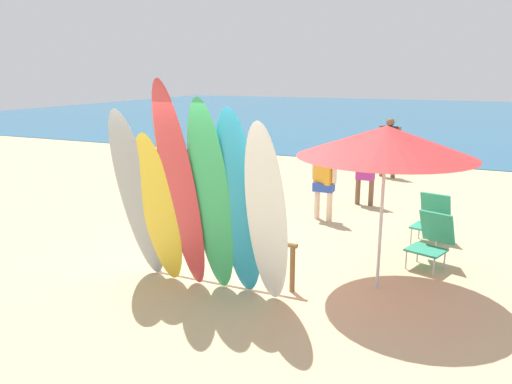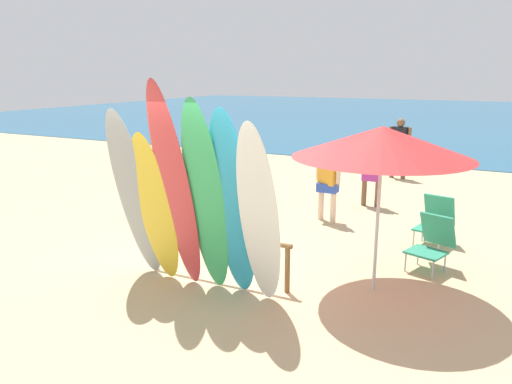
{
  "view_description": "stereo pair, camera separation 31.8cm",
  "coord_description": "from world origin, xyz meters",
  "px_view_note": "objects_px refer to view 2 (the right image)",
  "views": [
    {
      "loc": [
        3.07,
        -5.66,
        2.82
      ],
      "look_at": [
        0.0,
        1.28,
        0.97
      ],
      "focal_mm": 34.26,
      "sensor_mm": 36.0,
      "label": 1
    },
    {
      "loc": [
        3.35,
        -5.53,
        2.82
      ],
      "look_at": [
        0.0,
        1.28,
        0.97
      ],
      "focal_mm": 34.26,
      "sensor_mm": 36.0,
      "label": 2
    }
  ],
  "objects_px": {
    "beach_chair_red": "(432,241)",
    "beach_umbrella": "(382,142)",
    "surfboard_rack": "(216,243)",
    "beachgoer_near_rack": "(399,144)",
    "surfboard_teal_4": "(233,206)",
    "beachgoer_strolling": "(199,174)",
    "surfboard_grey_0": "(135,196)",
    "surfboard_green_3": "(206,200)",
    "surfboard_white_5": "(259,218)",
    "beachgoer_by_water": "(328,177)",
    "beach_chair_blue": "(436,219)",
    "surfboard_yellow_1": "(156,209)",
    "surfboard_red_2": "(175,190)",
    "beachgoer_photographing": "(372,168)"
  },
  "relations": [
    {
      "from": "surfboard_rack",
      "to": "beachgoer_near_rack",
      "type": "relative_size",
      "value": 1.4
    },
    {
      "from": "surfboard_grey_0",
      "to": "beach_umbrella",
      "type": "xyz_separation_m",
      "value": [
        3.03,
        1.11,
        0.78
      ]
    },
    {
      "from": "beachgoer_near_rack",
      "to": "beach_umbrella",
      "type": "height_order",
      "value": "beach_umbrella"
    },
    {
      "from": "beachgoer_by_water",
      "to": "beachgoer_photographing",
      "type": "xyz_separation_m",
      "value": [
        0.51,
        1.47,
        -0.02
      ]
    },
    {
      "from": "surfboard_rack",
      "to": "beachgoer_by_water",
      "type": "distance_m",
      "value": 3.38
    },
    {
      "from": "beachgoer_strolling",
      "to": "beach_umbrella",
      "type": "relative_size",
      "value": 0.72
    },
    {
      "from": "surfboard_rack",
      "to": "beachgoer_near_rack",
      "type": "height_order",
      "value": "beachgoer_near_rack"
    },
    {
      "from": "surfboard_yellow_1",
      "to": "beach_chair_red",
      "type": "distance_m",
      "value": 4.01
    },
    {
      "from": "beach_chair_red",
      "to": "beach_umbrella",
      "type": "bearing_deg",
      "value": -98.26
    },
    {
      "from": "surfboard_teal_4",
      "to": "beach_chair_blue",
      "type": "relative_size",
      "value": 3.02
    },
    {
      "from": "surfboard_rack",
      "to": "surfboard_teal_4",
      "type": "xyz_separation_m",
      "value": [
        0.55,
        -0.48,
        0.72
      ]
    },
    {
      "from": "surfboard_green_3",
      "to": "beach_umbrella",
      "type": "bearing_deg",
      "value": 26.66
    },
    {
      "from": "surfboard_white_5",
      "to": "beachgoer_photographing",
      "type": "bearing_deg",
      "value": 84.5
    },
    {
      "from": "surfboard_white_5",
      "to": "beachgoer_photographing",
      "type": "distance_m",
      "value": 5.42
    },
    {
      "from": "surfboard_green_3",
      "to": "surfboard_white_5",
      "type": "height_order",
      "value": "surfboard_green_3"
    },
    {
      "from": "surfboard_green_3",
      "to": "beach_chair_blue",
      "type": "xyz_separation_m",
      "value": [
        2.39,
        3.4,
        -0.85
      ]
    },
    {
      "from": "surfboard_yellow_1",
      "to": "surfboard_white_5",
      "type": "height_order",
      "value": "surfboard_white_5"
    },
    {
      "from": "surfboard_white_5",
      "to": "beachgoer_by_water",
      "type": "height_order",
      "value": "surfboard_white_5"
    },
    {
      "from": "surfboard_teal_4",
      "to": "surfboard_grey_0",
      "type": "bearing_deg",
      "value": -178.16
    },
    {
      "from": "surfboard_grey_0",
      "to": "surfboard_white_5",
      "type": "height_order",
      "value": "surfboard_grey_0"
    },
    {
      "from": "beach_chair_red",
      "to": "surfboard_teal_4",
      "type": "bearing_deg",
      "value": -115.21
    },
    {
      "from": "surfboard_grey_0",
      "to": "beach_chair_blue",
      "type": "height_order",
      "value": "surfboard_grey_0"
    },
    {
      "from": "beach_chair_red",
      "to": "beach_umbrella",
      "type": "xyz_separation_m",
      "value": [
        -0.58,
        -1.12,
        1.56
      ]
    },
    {
      "from": "beachgoer_near_rack",
      "to": "surfboard_white_5",
      "type": "bearing_deg",
      "value": -79.27
    },
    {
      "from": "surfboard_grey_0",
      "to": "surfboard_green_3",
      "type": "distance_m",
      "value": 1.13
    },
    {
      "from": "surfboard_yellow_1",
      "to": "beach_chair_red",
      "type": "bearing_deg",
      "value": 36.15
    },
    {
      "from": "surfboard_red_2",
      "to": "beachgoer_by_water",
      "type": "xyz_separation_m",
      "value": [
        0.75,
        3.93,
        -0.52
      ]
    },
    {
      "from": "beachgoer_strolling",
      "to": "beach_umbrella",
      "type": "xyz_separation_m",
      "value": [
        3.76,
        -1.61,
        1.05
      ]
    },
    {
      "from": "surfboard_rack",
      "to": "beachgoer_photographing",
      "type": "height_order",
      "value": "beachgoer_photographing"
    },
    {
      "from": "surfboard_grey_0",
      "to": "surfboard_green_3",
      "type": "bearing_deg",
      "value": 1.62
    },
    {
      "from": "surfboard_white_5",
      "to": "beachgoer_near_rack",
      "type": "bearing_deg",
      "value": 84.92
    },
    {
      "from": "beachgoer_near_rack",
      "to": "beach_chair_blue",
      "type": "distance_m",
      "value": 5.42
    },
    {
      "from": "surfboard_teal_4",
      "to": "beachgoer_near_rack",
      "type": "height_order",
      "value": "surfboard_teal_4"
    },
    {
      "from": "beach_umbrella",
      "to": "surfboard_teal_4",
      "type": "bearing_deg",
      "value": -145.8
    },
    {
      "from": "beachgoer_strolling",
      "to": "surfboard_white_5",
      "type": "bearing_deg",
      "value": -0.65
    },
    {
      "from": "beach_chair_blue",
      "to": "surfboard_yellow_1",
      "type": "bearing_deg",
      "value": -119.36
    },
    {
      "from": "surfboard_grey_0",
      "to": "surfboard_green_3",
      "type": "height_order",
      "value": "surfboard_green_3"
    },
    {
      "from": "surfboard_teal_4",
      "to": "beachgoer_strolling",
      "type": "relative_size",
      "value": 1.54
    },
    {
      "from": "surfboard_grey_0",
      "to": "surfboard_white_5",
      "type": "distance_m",
      "value": 1.91
    },
    {
      "from": "surfboard_white_5",
      "to": "beach_umbrella",
      "type": "xyz_separation_m",
      "value": [
        1.12,
        1.19,
        0.81
      ]
    },
    {
      "from": "surfboard_yellow_1",
      "to": "beach_chair_blue",
      "type": "xyz_separation_m",
      "value": [
        3.19,
        3.38,
        -0.63
      ]
    },
    {
      "from": "surfboard_grey_0",
      "to": "surfboard_teal_4",
      "type": "bearing_deg",
      "value": 4.14
    },
    {
      "from": "surfboard_yellow_1",
      "to": "surfboard_rack",
      "type": "bearing_deg",
      "value": 44.01
    },
    {
      "from": "beachgoer_by_water",
      "to": "beach_umbrella",
      "type": "height_order",
      "value": "beach_umbrella"
    },
    {
      "from": "surfboard_teal_4",
      "to": "surfboard_rack",
      "type": "bearing_deg",
      "value": 138.3
    },
    {
      "from": "surfboard_red_2",
      "to": "beach_chair_red",
      "type": "xyz_separation_m",
      "value": [
        2.89,
        2.31,
        -0.96
      ]
    },
    {
      "from": "beach_chair_blue",
      "to": "beach_umbrella",
      "type": "height_order",
      "value": "beach_umbrella"
    },
    {
      "from": "surfboard_rack",
      "to": "surfboard_yellow_1",
      "type": "height_order",
      "value": "surfboard_yellow_1"
    },
    {
      "from": "surfboard_green_3",
      "to": "surfboard_teal_4",
      "type": "xyz_separation_m",
      "value": [
        0.35,
        0.06,
        -0.05
      ]
    },
    {
      "from": "surfboard_teal_4",
      "to": "surfboard_yellow_1",
      "type": "bearing_deg",
      "value": -177.79
    }
  ]
}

